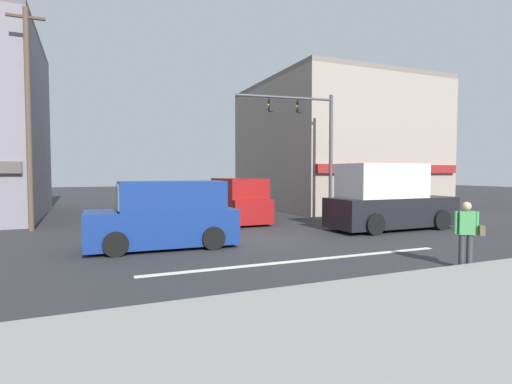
{
  "coord_description": "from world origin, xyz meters",
  "views": [
    {
      "loc": [
        -5.45,
        -12.85,
        2.38
      ],
      "look_at": [
        0.87,
        2.0,
        1.6
      ],
      "focal_mm": 28.0,
      "sensor_mm": 36.0,
      "label": 1
    }
  ],
  "objects_px": {
    "utility_pole_far_right": "(319,145)",
    "pedestrian_foreground_with_bag": "(467,231)",
    "traffic_light_mast": "(313,136)",
    "utility_pole_near_left": "(28,117)",
    "van_waiting_far": "(237,201)",
    "van_crossing_center": "(165,216)",
    "box_truck_approaching_near": "(388,200)"
  },
  "relations": [
    {
      "from": "utility_pole_far_right",
      "to": "pedestrian_foreground_with_bag",
      "type": "bearing_deg",
      "value": -107.31
    },
    {
      "from": "utility_pole_far_right",
      "to": "traffic_light_mast",
      "type": "relative_size",
      "value": 1.26
    },
    {
      "from": "utility_pole_near_left",
      "to": "van_waiting_far",
      "type": "distance_m",
      "value": 9.54
    },
    {
      "from": "van_crossing_center",
      "to": "box_truck_approaching_near",
      "type": "relative_size",
      "value": 0.83
    },
    {
      "from": "van_waiting_far",
      "to": "utility_pole_near_left",
      "type": "bearing_deg",
      "value": 176.5
    },
    {
      "from": "van_waiting_far",
      "to": "box_truck_approaching_near",
      "type": "xyz_separation_m",
      "value": [
        4.89,
        -4.88,
        0.25
      ]
    },
    {
      "from": "traffic_light_mast",
      "to": "pedestrian_foreground_with_bag",
      "type": "relative_size",
      "value": 3.71
    },
    {
      "from": "van_crossing_center",
      "to": "pedestrian_foreground_with_bag",
      "type": "bearing_deg",
      "value": -42.24
    },
    {
      "from": "van_crossing_center",
      "to": "van_waiting_far",
      "type": "distance_m",
      "value": 6.88
    },
    {
      "from": "traffic_light_mast",
      "to": "van_crossing_center",
      "type": "distance_m",
      "value": 9.46
    },
    {
      "from": "utility_pole_near_left",
      "to": "pedestrian_foreground_with_bag",
      "type": "xyz_separation_m",
      "value": [
        10.74,
        -11.59,
        -3.7
      ]
    },
    {
      "from": "utility_pole_far_right",
      "to": "pedestrian_foreground_with_bag",
      "type": "relative_size",
      "value": 4.67
    },
    {
      "from": "pedestrian_foreground_with_bag",
      "to": "traffic_light_mast",
      "type": "bearing_deg",
      "value": 81.12
    },
    {
      "from": "traffic_light_mast",
      "to": "van_waiting_far",
      "type": "bearing_deg",
      "value": 161.76
    },
    {
      "from": "box_truck_approaching_near",
      "to": "utility_pole_far_right",
      "type": "bearing_deg",
      "value": 80.09
    },
    {
      "from": "box_truck_approaching_near",
      "to": "pedestrian_foreground_with_bag",
      "type": "xyz_separation_m",
      "value": [
        -2.96,
        -6.17,
        -0.3
      ]
    },
    {
      "from": "traffic_light_mast",
      "to": "box_truck_approaching_near",
      "type": "relative_size",
      "value": 1.1
    },
    {
      "from": "van_crossing_center",
      "to": "van_waiting_far",
      "type": "bearing_deg",
      "value": 50.16
    },
    {
      "from": "van_crossing_center",
      "to": "utility_pole_near_left",
      "type": "bearing_deg",
      "value": 127.01
    },
    {
      "from": "utility_pole_near_left",
      "to": "pedestrian_foreground_with_bag",
      "type": "height_order",
      "value": "utility_pole_near_left"
    },
    {
      "from": "box_truck_approaching_near",
      "to": "pedestrian_foreground_with_bag",
      "type": "relative_size",
      "value": 3.37
    },
    {
      "from": "utility_pole_far_right",
      "to": "box_truck_approaching_near",
      "type": "relative_size",
      "value": 1.39
    },
    {
      "from": "utility_pole_near_left",
      "to": "utility_pole_far_right",
      "type": "height_order",
      "value": "utility_pole_near_left"
    },
    {
      "from": "traffic_light_mast",
      "to": "van_waiting_far",
      "type": "height_order",
      "value": "traffic_light_mast"
    },
    {
      "from": "utility_pole_near_left",
      "to": "van_waiting_far",
      "type": "relative_size",
      "value": 1.96
    },
    {
      "from": "utility_pole_far_right",
      "to": "van_crossing_center",
      "type": "distance_m",
      "value": 13.6
    },
    {
      "from": "traffic_light_mast",
      "to": "van_crossing_center",
      "type": "bearing_deg",
      "value": -152.35
    },
    {
      "from": "van_crossing_center",
      "to": "traffic_light_mast",
      "type": "bearing_deg",
      "value": 27.65
    },
    {
      "from": "utility_pole_far_right",
      "to": "pedestrian_foreground_with_bag",
      "type": "distance_m",
      "value": 14.68
    },
    {
      "from": "traffic_light_mast",
      "to": "pedestrian_foreground_with_bag",
      "type": "xyz_separation_m",
      "value": [
        -1.55,
        -9.9,
        -3.22
      ]
    },
    {
      "from": "van_waiting_far",
      "to": "utility_pole_far_right",
      "type": "bearing_deg",
      "value": 23.13
    },
    {
      "from": "utility_pole_far_right",
      "to": "van_waiting_far",
      "type": "height_order",
      "value": "utility_pole_far_right"
    }
  ]
}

